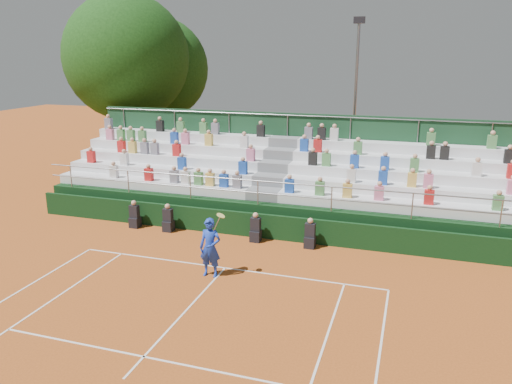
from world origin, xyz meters
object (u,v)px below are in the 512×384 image
(tree_west, at_px, (127,58))
(floodlight_mast, at_px, (356,89))
(tennis_player, at_px, (210,248))
(tree_east, at_px, (158,69))

(tree_west, distance_m, floodlight_mast, 13.35)
(floodlight_mast, bearing_deg, tennis_player, -100.87)
(tree_east, bearing_deg, floodlight_mast, -3.88)
(tennis_player, bearing_deg, tree_west, 129.96)
(tree_west, height_order, tree_east, tree_west)
(tree_east, xyz_separation_m, floodlight_mast, (12.72, -0.86, -0.97))
(tennis_player, distance_m, floodlight_mast, 15.28)
(tree_east, bearing_deg, tree_west, -96.62)
(tree_west, bearing_deg, tree_east, 83.38)
(tree_west, relative_size, tree_east, 1.12)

